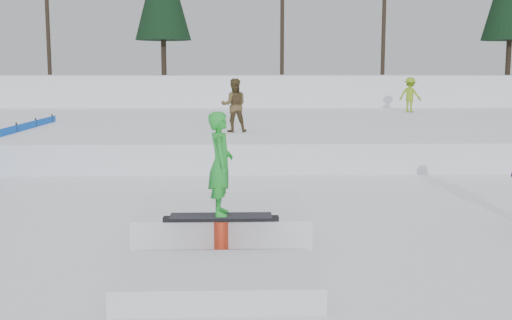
{
  "coord_description": "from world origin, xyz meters",
  "views": [
    {
      "loc": [
        0.15,
        -9.18,
        2.67
      ],
      "look_at": [
        0.5,
        2.0,
        1.1
      ],
      "focal_mm": 45.0,
      "sensor_mm": 36.0,
      "label": 1
    }
  ],
  "objects": [
    {
      "name": "ground",
      "position": [
        0.0,
        0.0,
        0.0
      ],
      "size": [
        120.0,
        120.0,
        0.0
      ],
      "primitive_type": "plane",
      "color": "white"
    },
    {
      "name": "snow_berm",
      "position": [
        0.0,
        30.0,
        1.2
      ],
      "size": [
        60.0,
        14.0,
        2.4
      ],
      "primitive_type": "cube",
      "color": "white",
      "rests_on": "ground"
    },
    {
      "name": "snow_midrise",
      "position": [
        0.0,
        16.0,
        0.4
      ],
      "size": [
        50.0,
        18.0,
        0.8
      ],
      "primitive_type": "cube",
      "color": "white",
      "rests_on": "ground"
    },
    {
      "name": "walker_olive",
      "position": [
        0.1,
        10.37,
        1.61
      ],
      "size": [
        0.82,
        0.66,
        1.63
      ],
      "primitive_type": "imported",
      "rotation": [
        0.0,
        0.0,
        3.2
      ],
      "color": "brown",
      "rests_on": "snow_midrise"
    },
    {
      "name": "walker_ygreen",
      "position": [
        7.97,
        19.44,
        1.58
      ],
      "size": [
        1.15,
        1.06,
        1.56
      ],
      "primitive_type": "imported",
      "rotation": [
        0.0,
        0.0,
        2.51
      ],
      "color": "#79A218",
      "rests_on": "snow_midrise"
    },
    {
      "name": "jib_rail_feature",
      "position": [
        -0.06,
        0.08,
        0.3
      ],
      "size": [
        2.6,
        4.4,
        2.11
      ],
      "color": "white",
      "rests_on": "ground"
    }
  ]
}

